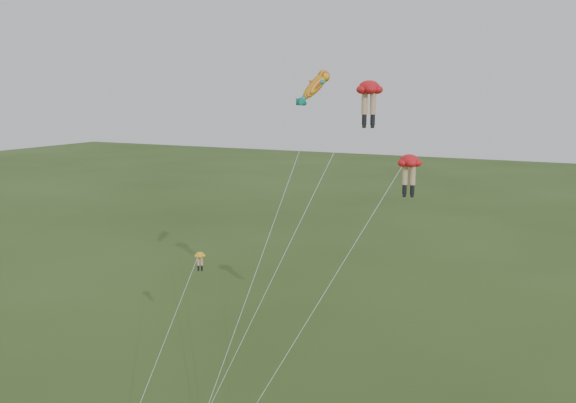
% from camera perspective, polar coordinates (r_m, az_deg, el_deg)
% --- Properties ---
extents(legs_kite_red_high, '(7.17, 10.44, 18.92)m').
position_cam_1_polar(legs_kite_red_high, '(38.94, 7.06, 9.43)').
color(legs_kite_red_high, red).
rests_on(legs_kite_red_high, ground).
extents(legs_kite_red_mid, '(7.15, 10.82, 14.67)m').
position_cam_1_polar(legs_kite_red_mid, '(37.88, 10.51, 2.98)').
color(legs_kite_red_mid, red).
rests_on(legs_kite_red_mid, ground).
extents(legs_kite_yellow, '(3.07, 11.42, 7.61)m').
position_cam_1_polar(legs_kite_yellow, '(43.00, -8.31, -5.98)').
color(legs_kite_yellow, yellow).
rests_on(legs_kite_yellow, ground).
extents(fish_kite, '(2.22, 14.95, 19.91)m').
position_cam_1_polar(fish_kite, '(43.41, 2.43, 10.13)').
color(fish_kite, yellow).
rests_on(fish_kite, ground).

